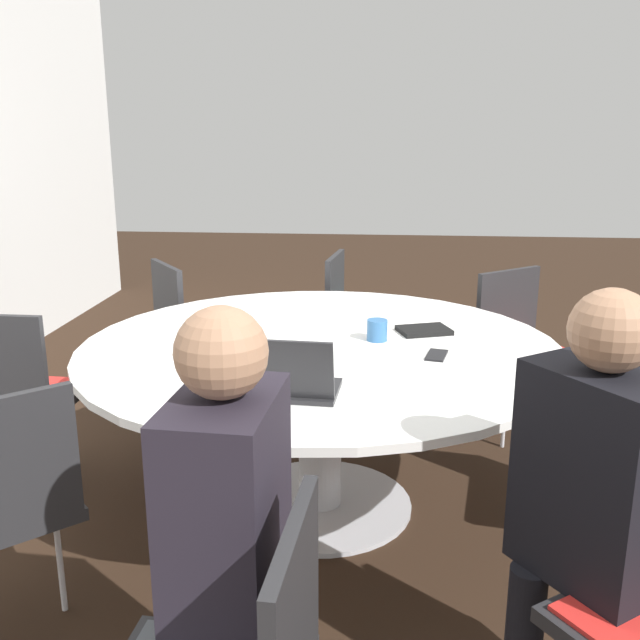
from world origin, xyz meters
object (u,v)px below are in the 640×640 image
Objects in this scene: chair_5 at (191,324)px; chair_4 at (356,315)px; coffee_cup at (377,330)px; cell_phone at (437,355)px; person_1 at (590,489)px; chair_3 at (524,341)px; person_0 at (221,524)px; laptop at (292,381)px; chair_6 at (16,387)px; spiral_notebook at (424,330)px.

chair_4 is at bearing 71.34° from chair_5.
cell_phone is (-0.19, -0.23, -0.04)m from coffee_cup.
person_1 is 1.28m from coffee_cup.
person_1 is (-1.92, 0.21, 0.19)m from chair_3.
person_1 reaches higher than coffee_cup.
person_0 reaches higher than cell_phone.
chair_3 is 1.78m from chair_5.
person_0 reaches higher than laptop.
chair_4 and chair_6 have the same top height.
chair_3 and chair_6 have the same top height.
spiral_notebook is (-0.62, 0.55, 0.22)m from chair_3.
chair_4 is 1.45m from cell_phone.
person_1 is at bearing -26.21° from chair_6.
chair_6 is 1.53m from coffee_cup.
person_1 reaches higher than laptop.
laptop is 0.71m from coffee_cup.
chair_5 is 5.66× the size of cell_phone.
person_0 is 1.34m from cell_phone.
chair_6 is (-1.32, 1.37, 0.00)m from chair_4.
laptop reaches higher than chair_3.
person_1 is 3.98× the size of laptop.
laptop reaches higher than chair_6.
laptop is at bearing 21.99° from person_1.
chair_3 is 2.41m from chair_6.
chair_5 is at bearing 20.55° from person_0.
chair_3 is at bearing -41.72° from person_1.
person_0 is (-1.28, -1.17, 0.19)m from chair_6.
chair_4 reaches higher than spiral_notebook.
chair_5 is at bearing -65.26° from chair_4.
chair_4 is 1.14m from spiral_notebook.
laptop is 3.52× the size of coffee_cup.
chair_3 is 0.71× the size of person_1.
person_1 is at bearing 151.31° from laptop.
cell_phone is (0.98, 0.31, 0.02)m from person_1.
spiral_notebook is 0.24m from coffee_cup.
chair_3 is 0.86m from spiral_notebook.
person_0 is (-2.60, 0.20, 0.19)m from chair_4.
chair_4 is 0.71× the size of person_0.
person_1 is (-2.08, -1.57, 0.19)m from chair_5.
laptop is at bearing -1.16° from person_0.
person_0 reaches higher than chair_5.
person_0 is (-2.32, -0.70, 0.19)m from chair_5.
spiral_notebook is at bearing 11.30° from chair_3.
chair_3 is at bearing -41.28° from spiral_notebook.
chair_5 is 2.61m from person_1.
chair_4 is at bearing -90.42° from laptop.
chair_3 is at bearing -44.54° from coffee_cup.
laptop is (0.51, 0.80, 0.07)m from person_1.
chair_4 is (0.44, 0.87, 0.00)m from chair_3.
laptop is at bearing -10.08° from chair_5.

